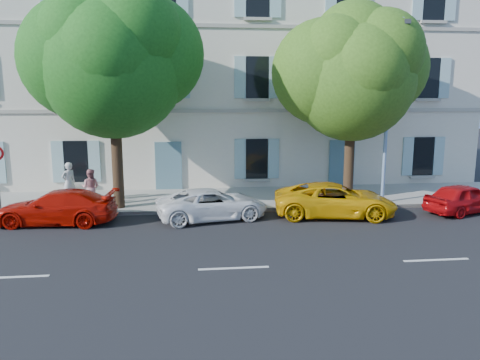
{
  "coord_description": "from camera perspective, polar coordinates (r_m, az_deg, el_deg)",
  "views": [
    {
      "loc": [
        -1.19,
        -16.39,
        4.84
      ],
      "look_at": [
        0.84,
        2.0,
        1.4
      ],
      "focal_mm": 35.0,
      "sensor_mm": 36.0,
      "label": 1
    }
  ],
  "objects": [
    {
      "name": "tree_right",
      "position": [
        21.1,
        13.56,
        11.85
      ],
      "size": [
        5.34,
        5.34,
        8.23
      ],
      "color": "#3A2819",
      "rests_on": "sidewalk"
    },
    {
      "name": "pedestrian_a",
      "position": [
        21.72,
        -20.14,
        -0.24
      ],
      "size": [
        0.75,
        0.74,
        1.74
      ],
      "primitive_type": "imported",
      "rotation": [
        0.0,
        0.0,
        3.91
      ],
      "color": "silver",
      "rests_on": "sidewalk"
    },
    {
      "name": "street_lamp",
      "position": [
        20.74,
        17.71,
        8.91
      ],
      "size": [
        0.36,
        1.62,
        7.56
      ],
      "color": "#7293BF",
      "rests_on": "sidewalk"
    },
    {
      "name": "tree_left",
      "position": [
        19.67,
        -15.26,
        13.22
      ],
      "size": [
        5.75,
        5.75,
        8.91
      ],
      "color": "#3A2819",
      "rests_on": "sidewalk"
    },
    {
      "name": "kerb",
      "position": [
        19.31,
        -2.57,
        -3.75
      ],
      "size": [
        36.0,
        0.16,
        0.16
      ],
      "primitive_type": "cube",
      "color": "#9E998E",
      "rests_on": "ground"
    },
    {
      "name": "car_yellow_supercar",
      "position": [
        18.98,
        11.51,
        -2.39
      ],
      "size": [
        5.08,
        2.93,
        1.33
      ],
      "primitive_type": "imported",
      "rotation": [
        0.0,
        0.0,
        1.42
      ],
      "color": "#E1A309",
      "rests_on": "ground"
    },
    {
      "name": "car_red_hatchback",
      "position": [
        21.24,
        25.66,
        -2.01
      ],
      "size": [
        3.85,
        2.57,
        1.22
      ],
      "primitive_type": "imported",
      "rotation": [
        0.0,
        0.0,
        1.92
      ],
      "color": "#B30B0E",
      "rests_on": "ground"
    },
    {
      "name": "sidewalk",
      "position": [
        21.41,
        -2.95,
        -2.34
      ],
      "size": [
        36.0,
        4.5,
        0.15
      ],
      "primitive_type": "cube",
      "color": "#A09E96",
      "rests_on": "ground"
    },
    {
      "name": "pedestrian_b",
      "position": [
        20.67,
        -17.75,
        -0.86
      ],
      "size": [
        0.84,
        0.7,
        1.57
      ],
      "primitive_type": "imported",
      "rotation": [
        0.0,
        0.0,
        2.99
      ],
      "color": "#BB787B",
      "rests_on": "sidewalk"
    },
    {
      "name": "car_red_coupe",
      "position": [
        18.83,
        -21.41,
        -3.1
      ],
      "size": [
        4.54,
        2.18,
        1.28
      ],
      "primitive_type": "imported",
      "rotation": [
        0.0,
        0.0,
        4.62
      ],
      "color": "#AC0E04",
      "rests_on": "ground"
    },
    {
      "name": "ground",
      "position": [
        17.13,
        -2.06,
        -5.88
      ],
      "size": [
        90.0,
        90.0,
        0.0
      ],
      "primitive_type": "plane",
      "color": "black"
    },
    {
      "name": "building",
      "position": [
        26.65,
        -3.83,
        13.0
      ],
      "size": [
        28.0,
        7.0,
        12.0
      ],
      "primitive_type": "cube",
      "color": "beige",
      "rests_on": "ground"
    },
    {
      "name": "car_white_coupe",
      "position": [
        18.22,
        -3.38,
        -2.95
      ],
      "size": [
        4.61,
        2.8,
        1.19
      ],
      "primitive_type": "imported",
      "rotation": [
        0.0,
        0.0,
        1.77
      ],
      "color": "white",
      "rests_on": "ground"
    }
  ]
}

